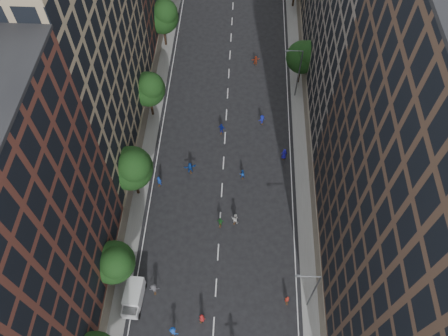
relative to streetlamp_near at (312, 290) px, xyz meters
name	(u,v)px	position (x,y,z in m)	size (l,w,h in m)	color
ground	(226,117)	(-10.37, 28.00, -5.17)	(240.00, 240.00, 0.00)	black
sidewalk_left	(155,79)	(-22.37, 35.50, -5.09)	(4.00, 105.00, 0.15)	slate
sidewalk_right	(303,84)	(1.63, 35.50, -5.09)	(4.00, 105.00, 0.15)	slate
bldg_left_b	(60,47)	(-29.37, 23.00, 11.83)	(14.00, 26.00, 34.00)	#927E5F
bldg_right_a	(437,210)	(8.63, 3.00, 12.83)	(14.00, 30.00, 36.00)	#463125
bldg_right_b	(380,12)	(8.63, 32.00, 11.33)	(14.00, 28.00, 33.00)	#6F655B
tree_left_1	(114,262)	(-21.39, 1.86, 0.38)	(4.80, 4.80, 8.21)	black
tree_left_2	(132,167)	(-21.36, 13.83, 1.19)	(5.60, 5.60, 9.45)	black
tree_left_3	(149,88)	(-21.38, 27.85, 0.65)	(5.00, 5.00, 8.58)	black
tree_left_4	(163,16)	(-21.37, 43.84, 0.93)	(5.40, 5.40, 9.08)	black
tree_right_a	(304,56)	(1.02, 35.85, 0.46)	(5.00, 5.00, 8.39)	black
streetlamp_near	(312,290)	(0.00, 0.00, 0.00)	(2.64, 0.22, 9.06)	#595B60
streetlamp_far	(298,71)	(0.00, 33.00, 0.00)	(2.64, 0.22, 9.06)	#595B60
cargo_van	(133,297)	(-19.66, -0.47, -3.96)	(2.28, 4.42, 2.29)	silver
skater_3	(173,332)	(-14.73, -3.96, -4.27)	(1.16, 0.67, 1.79)	#1442A9
skater_6	(202,318)	(-11.72, -2.30, -4.37)	(0.78, 0.51, 1.60)	maroon
skater_7	(287,299)	(-2.12, 0.25, -4.41)	(0.55, 0.36, 1.51)	maroon
skater_8	(235,219)	(-8.44, 10.27, -4.22)	(0.92, 0.72, 1.89)	#B7B6B2
skater_9	(154,289)	(-17.48, 0.69, -4.23)	(1.21, 0.69, 1.87)	#444248
skater_10	(220,222)	(-10.28, 9.75, -4.33)	(0.98, 0.41, 1.68)	#1A5620
skater_11	(190,168)	(-14.89, 17.82, -4.25)	(1.71, 0.54, 1.84)	#123C96
skater_12	(284,154)	(-1.87, 20.81, -4.26)	(0.89, 0.58, 1.82)	#1B15AB
skater_13	(159,181)	(-18.87, 15.47, -4.26)	(0.66, 0.43, 1.81)	#13389B
skater_14	(242,174)	(-7.70, 17.25, -4.39)	(0.76, 0.59, 1.56)	blue
skater_15	(262,120)	(-5.00, 27.10, -4.37)	(1.03, 0.59, 1.60)	#131E9E
skater_16	(222,129)	(-10.92, 24.98, -4.24)	(1.09, 0.45, 1.85)	navy
skater_17	(256,60)	(-6.02, 40.00, -4.39)	(1.44, 0.46, 1.56)	#9A3219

